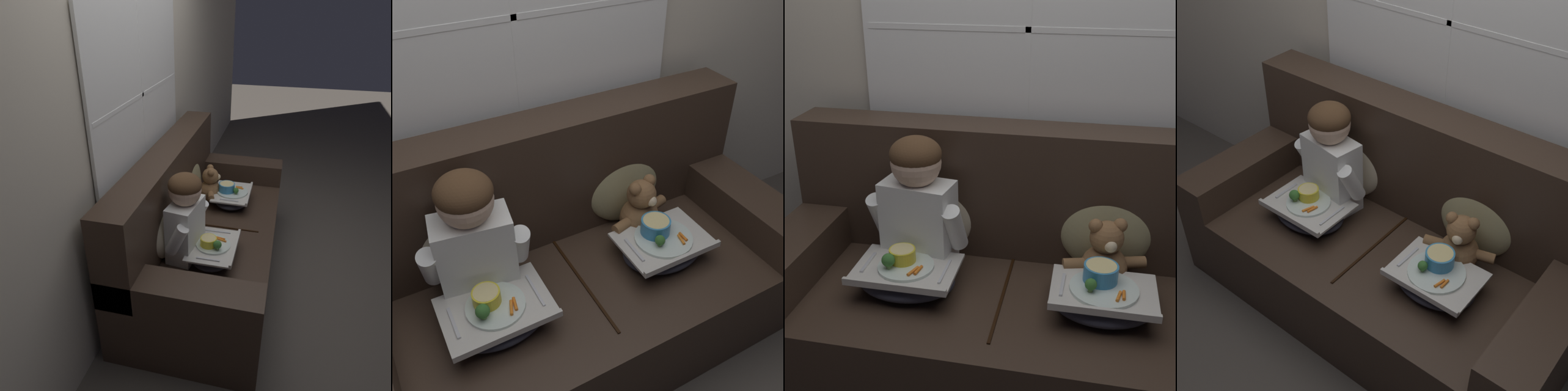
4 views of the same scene
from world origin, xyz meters
The scene contains 9 objects.
ground_plane centered at (0.00, 0.00, 0.00)m, with size 14.00×14.00×0.00m, color #4C443D.
wall_back_with_window centered at (0.00, 0.53, 1.30)m, with size 8.00×0.08×2.60m.
couch centered at (0.00, 0.08, 0.34)m, with size 1.95×0.90×0.99m.
throw_pillow_behind_child centered at (-0.38, 0.26, 0.61)m, with size 0.41×0.20×0.43m.
throw_pillow_behind_teddy centered at (0.38, 0.26, 0.61)m, with size 0.40×0.19×0.41m.
child_figure centered at (-0.38, 0.10, 0.73)m, with size 0.42×0.22×0.58m.
teddy_bear centered at (0.38, 0.10, 0.55)m, with size 0.33×0.24×0.30m.
lap_tray_child centered at (-0.38, -0.08, 0.48)m, with size 0.40×0.30×0.18m.
lap_tray_teddy centered at (0.38, -0.08, 0.48)m, with size 0.38×0.29×0.18m.
Camera 4 is at (1.18, -1.52, 2.22)m, focal length 50.00 mm.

